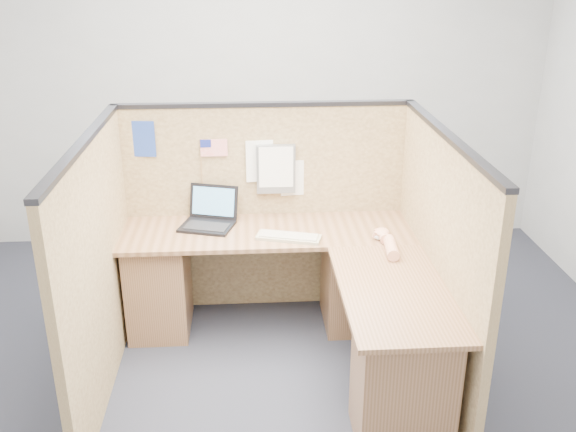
{
  "coord_description": "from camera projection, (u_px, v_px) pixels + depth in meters",
  "views": [
    {
      "loc": [
        -0.12,
        -3.29,
        2.44
      ],
      "look_at": [
        0.13,
        0.5,
        0.9
      ],
      "focal_mm": 40.0,
      "sensor_mm": 36.0,
      "label": 1
    }
  ],
  "objects": [
    {
      "name": "cubicle_partitions",
      "position": [
        268.0,
        240.0,
        4.07
      ],
      "size": [
        2.06,
        1.83,
        1.53
      ],
      "color": "brown",
      "rests_on": "floor"
    },
    {
      "name": "file_holder",
      "position": [
        276.0,
        169.0,
        4.44
      ],
      "size": [
        0.27,
        0.05,
        0.34
      ],
      "color": "slate",
      "rests_on": "cubicle_partitions"
    },
    {
      "name": "wall_back",
      "position": [
        260.0,
        86.0,
        5.52
      ],
      "size": [
        5.0,
        0.0,
        5.0
      ],
      "primitive_type": "plane",
      "rotation": [
        1.57,
        0.0,
        0.0
      ],
      "color": "#A1A4A7",
      "rests_on": "floor"
    },
    {
      "name": "american_flag",
      "position": [
        211.0,
        149.0,
        4.37
      ],
      "size": [
        0.19,
        0.01,
        0.32
      ],
      "color": "olive",
      "rests_on": "cubicle_partitions"
    },
    {
      "name": "paper_right",
      "position": [
        295.0,
        178.0,
        4.5
      ],
      "size": [
        0.2,
        0.03,
        0.26
      ],
      "primitive_type": "cube",
      "rotation": [
        0.0,
        0.0,
        0.13
      ],
      "color": "white",
      "rests_on": "cubicle_partitions"
    },
    {
      "name": "floor",
      "position": [
        272.0,
        381.0,
        3.97
      ],
      "size": [
        5.0,
        5.0,
        0.0
      ],
      "primitive_type": "plane",
      "color": "black",
      "rests_on": "ground"
    },
    {
      "name": "l_desk",
      "position": [
        299.0,
        302.0,
        4.09
      ],
      "size": [
        1.95,
        1.75,
        0.73
      ],
      "color": "brown",
      "rests_on": "floor"
    },
    {
      "name": "hand_forearm",
      "position": [
        388.0,
        243.0,
        4.03
      ],
      "size": [
        0.11,
        0.4,
        0.08
      ],
      "color": "tan",
      "rests_on": "l_desk"
    },
    {
      "name": "paper_left",
      "position": [
        263.0,
        161.0,
        4.44
      ],
      "size": [
        0.23,
        0.03,
        0.3
      ],
      "primitive_type": "cube",
      "rotation": [
        0.0,
        0.0,
        0.11
      ],
      "color": "white",
      "rests_on": "cubicle_partitions"
    },
    {
      "name": "keyboard",
      "position": [
        289.0,
        237.0,
        4.18
      ],
      "size": [
        0.44,
        0.25,
        0.03
      ],
      "rotation": [
        0.0,
        0.0,
        -0.28
      ],
      "color": "tan",
      "rests_on": "l_desk"
    },
    {
      "name": "laptop",
      "position": [
        207.0,
        216.0,
        4.39
      ],
      "size": [
        0.4,
        0.42,
        0.25
      ],
      "rotation": [
        0.0,
        0.0,
        -0.29
      ],
      "color": "black",
      "rests_on": "l_desk"
    },
    {
      "name": "mouse",
      "position": [
        382.0,
        236.0,
        4.17
      ],
      "size": [
        0.13,
        0.1,
        0.05
      ],
      "primitive_type": "ellipsoid",
      "rotation": [
        0.0,
        0.0,
        0.31
      ],
      "color": "#B8B8BD",
      "rests_on": "l_desk"
    },
    {
      "name": "blue_poster",
      "position": [
        142.0,
        139.0,
        4.32
      ],
      "size": [
        0.18,
        0.03,
        0.25
      ],
      "primitive_type": "cube",
      "rotation": [
        0.0,
        0.0,
        -0.13
      ],
      "color": "#213D9B",
      "rests_on": "cubicle_partitions"
    }
  ]
}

